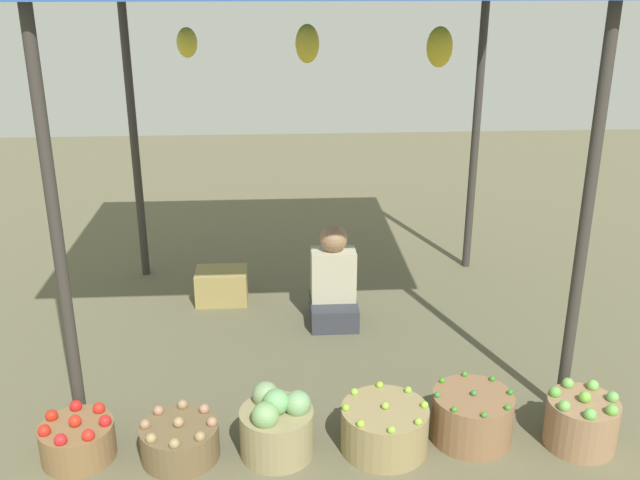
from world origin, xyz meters
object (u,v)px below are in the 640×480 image
basket_green_chilies (472,416)px  wooden_crate_near_vendor (222,286)px  basket_limes (384,428)px  basket_green_apples (581,422)px  basket_cabbages (277,426)px  basket_potatoes (180,440)px  vendor_person (333,285)px  basket_red_tomatoes (78,440)px

basket_green_chilies → wooden_crate_near_vendor: 2.52m
basket_limes → wooden_crate_near_vendor: size_ratio=1.20×
basket_green_chilies → basket_green_apples: (0.61, -0.10, 0.01)m
basket_cabbages → basket_green_chilies: size_ratio=0.89×
basket_cabbages → basket_limes: (0.61, 0.01, -0.05)m
basket_potatoes → basket_green_chilies: 1.68m
vendor_person → basket_cabbages: vendor_person is taller
basket_limes → basket_green_apples: 1.13m
vendor_person → wooden_crate_near_vendor: vendor_person is taller
basket_potatoes → wooden_crate_near_vendor: 2.04m
basket_green_apples → wooden_crate_near_vendor: bearing=136.6°
basket_green_chilies → wooden_crate_near_vendor: size_ratio=1.12×
wooden_crate_near_vendor → basket_green_chilies: bearing=-51.3°
basket_red_tomatoes → basket_cabbages: basket_cabbages is taller
basket_cabbages → basket_limes: bearing=0.8°
vendor_person → basket_cabbages: (-0.45, -1.63, -0.12)m
basket_cabbages → basket_potatoes: bearing=179.7°
basket_green_chilies → basket_red_tomatoes: bearing=-179.1°
basket_red_tomatoes → basket_limes: (1.73, -0.03, 0.02)m
basket_potatoes → basket_green_chilies: basket_green_chilies is taller
basket_cabbages → basket_green_chilies: 1.14m
basket_cabbages → basket_green_apples: basket_cabbages is taller
basket_green_apples → basket_limes: bearing=178.1°
basket_red_tomatoes → basket_limes: basket_limes is taller
basket_cabbages → basket_limes: basket_cabbages is taller
basket_green_chilies → basket_potatoes: bearing=-177.7°
basket_green_chilies → basket_green_apples: 0.62m
basket_limes → basket_red_tomatoes: bearing=179.2°
basket_cabbages → wooden_crate_near_vendor: (-0.44, 2.04, -0.04)m
basket_potatoes → wooden_crate_near_vendor: (0.10, 2.04, 0.03)m
basket_potatoes → basket_cabbages: bearing=-0.3°
basket_green_apples → basket_cabbages: bearing=179.0°
basket_cabbages → vendor_person: bearing=74.6°
vendor_person → basket_green_apples: size_ratio=1.92×
basket_green_chilies → vendor_person: bearing=113.6°
basket_potatoes → basket_limes: size_ratio=0.88×
basket_cabbages → basket_green_chilies: bearing=3.5°
vendor_person → basket_green_chilies: bearing=-66.4°
basket_potatoes → basket_cabbages: 0.55m
basket_red_tomatoes → basket_limes: 1.73m
vendor_person → basket_red_tomatoes: size_ratio=1.89×
basket_red_tomatoes → wooden_crate_near_vendor: size_ratio=0.99×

